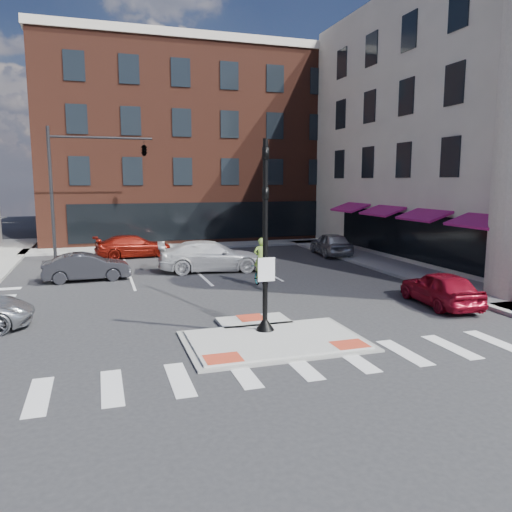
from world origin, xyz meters
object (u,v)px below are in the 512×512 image
object	(u,v)px
white_pickup	(211,256)
cyclist	(261,271)
bg_car_silver	(331,244)
bg_car_dark	(87,267)
bg_car_red	(134,246)
red_sedan	(441,288)

from	to	relation	value
white_pickup	cyclist	bearing A→B (deg)	-159.40
white_pickup	bg_car_silver	distance (m)	9.31
bg_car_dark	bg_car_red	world-z (taller)	bg_car_red
white_pickup	bg_car_dark	xyz separation A→B (m)	(-6.35, -0.67, -0.14)
red_sedan	bg_car_silver	xyz separation A→B (m)	(1.83, 13.34, 0.06)
red_sedan	white_pickup	bearing A→B (deg)	-49.54
bg_car_silver	cyclist	size ratio (longest dim) A/B	1.92
bg_car_dark	bg_car_silver	bearing A→B (deg)	-78.12
bg_car_dark	bg_car_red	distance (m)	7.50
red_sedan	cyclist	xyz separation A→B (m)	(-5.64, 5.27, 0.08)
bg_car_silver	cyclist	distance (m)	11.00
red_sedan	bg_car_silver	size ratio (longest dim) A/B	0.92
bg_car_red	cyclist	world-z (taller)	cyclist
white_pickup	bg_car_red	distance (m)	7.26
bg_car_red	cyclist	xyz separation A→B (m)	(4.85, -11.10, 0.07)
red_sedan	cyclist	world-z (taller)	cyclist
red_sedan	bg_car_red	size ratio (longest dim) A/B	0.83
bg_car_dark	cyclist	xyz separation A→B (m)	(7.59, -4.12, 0.10)
white_pickup	bg_car_silver	world-z (taller)	white_pickup
bg_car_dark	bg_car_silver	distance (m)	15.57
red_sedan	bg_car_dark	size ratio (longest dim) A/B	0.99
bg_car_dark	cyclist	world-z (taller)	cyclist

